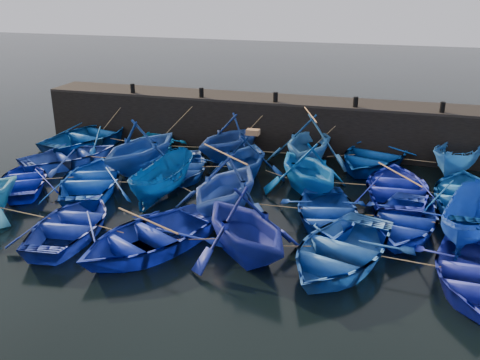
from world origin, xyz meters
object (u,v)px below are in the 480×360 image
(boat_8, at_px, (184,167))
(wooden_crate, at_px, (253,132))
(boat_0, at_px, (91,135))
(boat_13, at_px, (24,180))

(boat_8, relative_size, wooden_crate, 7.79)
(boat_8, bearing_deg, boat_0, 137.11)
(wooden_crate, bearing_deg, boat_13, -157.72)
(boat_8, distance_m, wooden_crate, 3.66)
(boat_13, height_order, wooden_crate, wooden_crate)
(boat_0, relative_size, boat_8, 1.33)
(boat_8, distance_m, boat_13, 6.88)
(boat_8, xyz_separation_m, wooden_crate, (3.17, 0.33, 1.80))
(boat_8, xyz_separation_m, boat_13, (-5.97, -3.41, -0.02))
(wooden_crate, bearing_deg, boat_0, 164.95)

